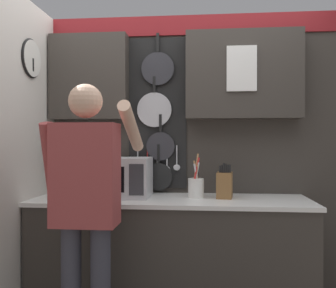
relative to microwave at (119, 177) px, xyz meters
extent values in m
cube|color=#38332D|center=(0.40, -0.04, -0.61)|extent=(2.00, 0.60, 0.86)
cube|color=white|center=(0.40, -0.04, -0.16)|extent=(2.03, 0.63, 0.03)
cube|color=#38332D|center=(0.40, 0.28, 0.13)|extent=(2.60, 0.04, 2.34)
cube|color=maroon|center=(0.40, 0.25, 1.22)|extent=(2.56, 0.02, 0.16)
cube|color=#38332D|center=(-0.29, 0.18, 0.79)|extent=(0.63, 0.16, 0.69)
cube|color=#38332D|center=(0.95, 0.18, 0.79)|extent=(0.90, 0.16, 0.69)
cube|color=black|center=(0.27, 0.25, 0.50)|extent=(0.48, 0.01, 1.23)
cylinder|color=#2D2D33|center=(0.27, 0.23, 0.86)|extent=(0.27, 0.02, 0.27)
cube|color=black|center=(0.27, 0.22, 1.07)|extent=(0.02, 0.02, 0.15)
cylinder|color=#B7B7BC|center=(0.24, 0.23, 0.53)|extent=(0.28, 0.02, 0.28)
cube|color=black|center=(0.24, 0.22, 0.74)|extent=(0.02, 0.02, 0.13)
cylinder|color=#2D2D33|center=(0.29, 0.23, 0.23)|extent=(0.23, 0.02, 0.23)
cube|color=black|center=(0.29, 0.22, 0.42)|extent=(0.02, 0.02, 0.14)
cylinder|color=black|center=(0.28, 0.23, -0.02)|extent=(0.22, 0.02, 0.22)
cube|color=black|center=(0.28, 0.22, 0.17)|extent=(0.02, 0.02, 0.15)
cylinder|color=silver|center=(0.11, 0.23, 0.13)|extent=(0.01, 0.01, 0.22)
ellipsoid|color=silver|center=(0.11, 0.23, 0.01)|extent=(0.06, 0.01, 0.05)
cylinder|color=red|center=(0.19, 0.23, 0.15)|extent=(0.01, 0.01, 0.19)
ellipsoid|color=red|center=(0.19, 0.23, 0.04)|extent=(0.04, 0.01, 0.04)
cylinder|color=silver|center=(0.27, 0.23, 0.15)|extent=(0.01, 0.01, 0.19)
ellipsoid|color=silver|center=(0.27, 0.23, 0.04)|extent=(0.04, 0.01, 0.04)
cylinder|color=silver|center=(0.35, 0.23, 0.15)|extent=(0.01, 0.01, 0.18)
ellipsoid|color=silver|center=(0.35, 0.23, 0.05)|extent=(0.05, 0.01, 0.04)
cylinder|color=silver|center=(0.43, 0.23, 0.16)|extent=(0.01, 0.01, 0.16)
ellipsoid|color=silver|center=(0.43, 0.23, 0.06)|extent=(0.06, 0.01, 0.05)
cube|color=white|center=(0.93, 0.09, 0.83)|extent=(0.23, 0.02, 0.35)
cube|color=silver|center=(-0.64, -0.44, 0.13)|extent=(0.04, 1.60, 2.34)
cylinder|color=white|center=(-0.60, -0.18, 0.88)|extent=(0.02, 0.27, 0.27)
torus|color=black|center=(-0.61, -0.18, 0.88)|extent=(0.02, 0.29, 0.29)
cube|color=black|center=(-0.59, -0.18, 0.83)|extent=(0.01, 0.01, 0.09)
cube|color=silver|center=(0.00, 0.00, 0.00)|extent=(0.48, 0.36, 0.30)
cube|color=black|center=(-0.05, -0.18, 0.00)|extent=(0.26, 0.01, 0.18)
cube|color=#333338|center=(0.17, -0.18, 0.00)|extent=(0.10, 0.01, 0.22)
cube|color=brown|center=(0.80, 0.00, -0.05)|extent=(0.13, 0.16, 0.19)
cylinder|color=black|center=(0.76, -0.03, 0.07)|extent=(0.02, 0.03, 0.05)
cylinder|color=black|center=(0.78, -0.03, 0.07)|extent=(0.02, 0.02, 0.06)
cylinder|color=black|center=(0.79, -0.03, 0.08)|extent=(0.02, 0.03, 0.07)
cylinder|color=black|center=(0.81, -0.03, 0.08)|extent=(0.02, 0.03, 0.07)
cylinder|color=black|center=(0.82, -0.03, 0.07)|extent=(0.02, 0.03, 0.06)
cylinder|color=black|center=(0.83, -0.03, 0.07)|extent=(0.02, 0.03, 0.06)
cylinder|color=white|center=(0.59, 0.00, -0.08)|extent=(0.12, 0.12, 0.14)
cylinder|color=red|center=(0.58, -0.01, 0.03)|extent=(0.06, 0.05, 0.24)
cylinder|color=tan|center=(0.58, 0.00, 0.00)|extent=(0.04, 0.01, 0.19)
cylinder|color=silver|center=(0.59, 0.01, 0.01)|extent=(0.05, 0.03, 0.21)
cylinder|color=silver|center=(0.59, 0.00, 0.00)|extent=(0.04, 0.03, 0.19)
cylinder|color=silver|center=(0.59, 0.00, 0.01)|extent=(0.05, 0.04, 0.20)
cylinder|color=tan|center=(0.58, 0.00, 0.05)|extent=(0.05, 0.06, 0.27)
cylinder|color=black|center=(0.60, 0.02, 0.03)|extent=(0.02, 0.06, 0.25)
cylinder|color=tan|center=(0.59, 0.01, 0.02)|extent=(0.06, 0.02, 0.22)
cube|color=#993D3D|center=(-0.06, -0.63, 0.08)|extent=(0.38, 0.22, 0.61)
sphere|color=#DBAD8E|center=(-0.06, -0.63, 0.51)|extent=(0.20, 0.20, 0.20)
cylinder|color=#993D3D|center=(-0.29, -0.59, 0.12)|extent=(0.08, 0.23, 0.54)
cylinder|color=#DBAD8E|center=(0.17, -0.39, 0.36)|extent=(0.08, 0.52, 0.32)
camera|label=1|loc=(0.64, -2.80, 0.28)|focal=40.00mm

